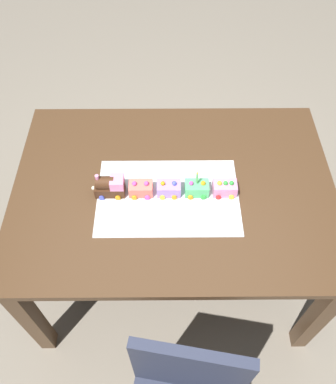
{
  "coord_description": "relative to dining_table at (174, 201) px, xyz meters",
  "views": [
    {
      "loc": [
        -0.03,
        -1.04,
        2.09
      ],
      "look_at": [
        -0.03,
        -0.06,
        0.77
      ],
      "focal_mm": 36.78,
      "sensor_mm": 36.0,
      "label": 1
    }
  ],
  "objects": [
    {
      "name": "cake_car_tanker_mint_green",
      "position": [
        0.1,
        -0.03,
        0.14
      ],
      "size": [
        0.1,
        0.08,
        0.07
      ],
      "color": "#59CC7A",
      "rests_on": "cake_board"
    },
    {
      "name": "cake_car_caboose_bubblegum",
      "position": [
        0.21,
        -0.03,
        0.14
      ],
      "size": [
        0.1,
        0.08,
        0.07
      ],
      "color": "pink",
      "rests_on": "cake_board"
    },
    {
      "name": "cake_board",
      "position": [
        -0.03,
        -0.06,
        0.11
      ],
      "size": [
        0.6,
        0.4,
        0.0
      ],
      "primitive_type": "cube",
      "color": "silver",
      "rests_on": "dining_table"
    },
    {
      "name": "birthday_candle",
      "position": [
        0.09,
        -0.03,
        0.21
      ],
      "size": [
        0.01,
        0.01,
        0.07
      ],
      "color": "#66D872",
      "rests_on": "cake_car_tanker_mint_green"
    },
    {
      "name": "dining_table",
      "position": [
        0.0,
        0.0,
        0.0
      ],
      "size": [
        1.4,
        1.0,
        0.74
      ],
      "color": "#4C331E",
      "rests_on": "ground"
    },
    {
      "name": "ground_plane",
      "position": [
        0.0,
        0.0,
        -0.63
      ],
      "size": [
        8.0,
        8.0,
        0.0
      ],
      "primitive_type": "plane",
      "color": "gray"
    },
    {
      "name": "cake_locomotive",
      "position": [
        -0.27,
        -0.03,
        0.16
      ],
      "size": [
        0.14,
        0.08,
        0.12
      ],
      "color": "#472816",
      "rests_on": "cake_board"
    },
    {
      "name": "cake_car_gondola_coral",
      "position": [
        -0.14,
        -0.03,
        0.14
      ],
      "size": [
        0.1,
        0.08,
        0.07
      ],
      "color": "#F27260",
      "rests_on": "cake_board"
    },
    {
      "name": "cake_car_hopper_lavender",
      "position": [
        -0.02,
        -0.03,
        0.14
      ],
      "size": [
        0.1,
        0.08,
        0.07
      ],
      "color": "#AD84E0",
      "rests_on": "cake_board"
    }
  ]
}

